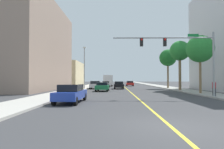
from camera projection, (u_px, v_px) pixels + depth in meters
name	position (u px, v px, depth m)	size (l,w,h in m)	color
ground	(124.00, 86.00, 49.79)	(192.00, 192.00, 0.00)	#38383A
sidewalk_left	(88.00, 86.00, 49.94)	(3.49, 168.00, 0.15)	#B2ADA3
sidewalk_right	(160.00, 86.00, 49.65)	(3.49, 168.00, 0.15)	#9E9B93
lane_marking_center	(124.00, 86.00, 49.79)	(0.16, 144.00, 0.01)	yellow
building_left_near	(24.00, 47.00, 35.43)	(12.30, 23.20, 15.45)	gray
building_left_far	(54.00, 74.00, 59.45)	(16.64, 15.74, 6.97)	beige
traffic_signal_mast	(183.00, 50.00, 19.83)	(10.28, 0.36, 6.55)	gray
street_lamp	(84.00, 65.00, 35.63)	(0.56, 0.28, 7.64)	gray
palm_near	(200.00, 49.00, 24.22)	(3.36, 3.36, 7.18)	brown
palm_mid	(180.00, 51.00, 31.47)	(3.18, 3.18, 7.90)	brown
palm_far	(168.00, 58.00, 38.69)	(3.32, 3.32, 7.62)	brown
car_gray	(106.00, 84.00, 44.85)	(1.77, 3.99, 1.39)	slate
car_red	(130.00, 83.00, 52.89)	(1.93, 4.14, 1.38)	red
car_black	(119.00, 85.00, 37.69)	(1.90, 4.48, 1.44)	black
car_silver	(95.00, 85.00, 37.90)	(2.00, 4.20, 1.52)	#BCBCC1
car_green	(102.00, 86.00, 30.60)	(2.04, 4.20, 1.40)	#196638
car_blue	(71.00, 93.00, 15.79)	(1.94, 4.62, 1.48)	#1E389E
delivery_truck	(108.00, 80.00, 52.67)	(2.56, 8.39, 2.92)	red
pedestrian	(214.00, 88.00, 20.17)	(0.38, 0.38, 1.63)	black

